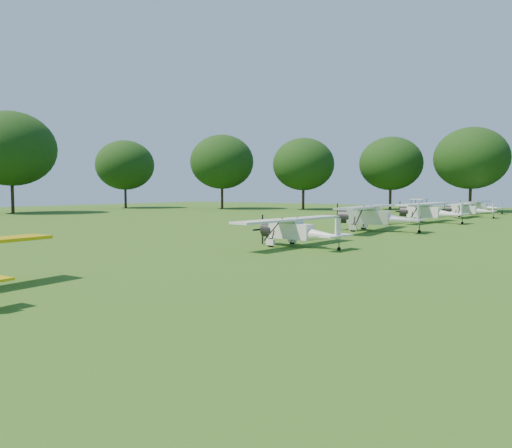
{
  "coord_description": "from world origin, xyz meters",
  "views": [
    {
      "loc": [
        17.07,
        -24.11,
        3.45
      ],
      "look_at": [
        -0.4,
        -0.58,
        1.4
      ],
      "focal_mm": 35.0,
      "sensor_mm": 36.0,
      "label": 1
    }
  ],
  "objects": [
    {
      "name": "tree_belt",
      "position": [
        3.57,
        0.16,
        8.03
      ],
      "size": [
        137.36,
        130.27,
        14.52
      ],
      "color": "black",
      "rests_on": "ground"
    },
    {
      "name": "aircraft_6",
      "position": [
        1.61,
        39.93,
        1.08
      ],
      "size": [
        5.91,
        9.4,
        1.86
      ],
      "rotation": [
        0.0,
        0.0,
        0.03
      ],
      "color": "white",
      "rests_on": "ground"
    },
    {
      "name": "golf_cart",
      "position": [
        -7.64,
        49.57,
        0.67
      ],
      "size": [
        2.62,
        1.95,
        2.01
      ],
      "rotation": [
        0.0,
        0.0,
        -0.25
      ],
      "color": "red",
      "rests_on": "ground"
    },
    {
      "name": "ground",
      "position": [
        0.0,
        0.0,
        0.0
      ],
      "size": [
        160.0,
        160.0,
        0.0
      ],
      "primitive_type": "plane",
      "color": "#1D4B12",
      "rests_on": "ground"
    },
    {
      "name": "aircraft_3",
      "position": [
        1.35,
        1.16,
        1.08
      ],
      "size": [
        5.89,
        9.39,
        1.85
      ],
      "rotation": [
        0.0,
        0.0,
        -0.07
      ],
      "color": "white",
      "rests_on": "ground"
    },
    {
      "name": "aircraft_7",
      "position": [
        0.42,
        51.59,
        1.1
      ],
      "size": [
        6.0,
        9.57,
        1.88
      ],
      "rotation": [
        0.0,
        0.0,
        -0.08
      ],
      "color": "white",
      "rests_on": "ground"
    },
    {
      "name": "aircraft_5",
      "position": [
        0.8,
        27.63,
        1.26
      ],
      "size": [
        6.88,
        10.96,
        2.16
      ],
      "rotation": [
        0.0,
        0.0,
        -0.07
      ],
      "color": "white",
      "rests_on": "ground"
    },
    {
      "name": "aircraft_4",
      "position": [
        0.59,
        14.46,
        1.32
      ],
      "size": [
        7.24,
        11.51,
        2.26
      ],
      "rotation": [
        0.0,
        0.0,
        0.11
      ],
      "color": "white",
      "rests_on": "ground"
    }
  ]
}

